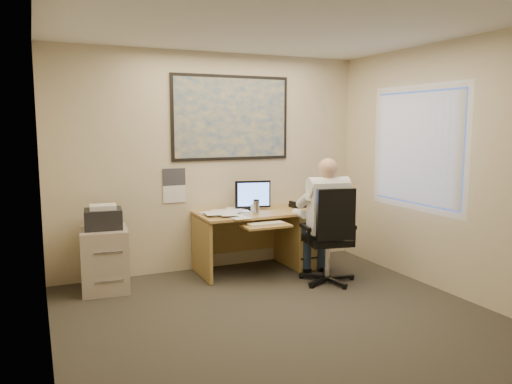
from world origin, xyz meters
name	(u,v)px	position (x,y,z in m)	size (l,w,h in m)	color
room_shell	(300,180)	(0.00, 0.00, 1.35)	(4.00, 4.50, 2.70)	#333027
desk	(283,233)	(0.83, 1.90, 0.44)	(1.60, 0.97, 1.11)	tan
world_map	(231,118)	(0.25, 2.23, 1.90)	(1.56, 0.03, 1.06)	#1E4C93
wall_calendar	(174,186)	(-0.50, 2.24, 1.08)	(0.28, 0.01, 0.42)	white
window_blinds	(417,148)	(1.97, 0.80, 1.55)	(0.06, 1.40, 1.30)	beige
filing_cabinet	(105,253)	(-1.39, 1.89, 0.41)	(0.55, 0.64, 0.96)	#B9A995
office_chair	(330,255)	(1.01, 1.07, 0.33)	(0.79, 0.79, 1.12)	black
person	(326,221)	(1.00, 1.15, 0.72)	(0.60, 0.86, 1.44)	white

